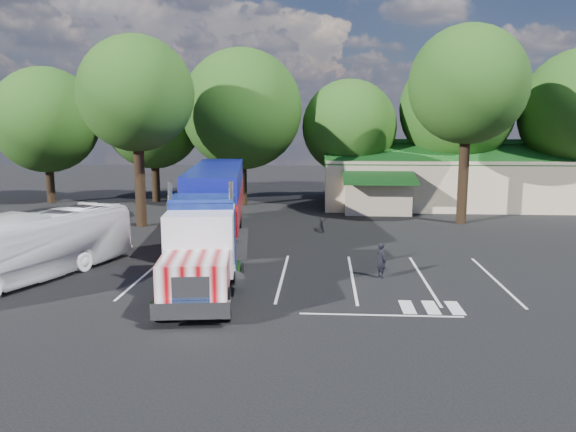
# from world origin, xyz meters

# --- Properties ---
(ground) EXTENTS (120.00, 120.00, 0.00)m
(ground) POSITION_xyz_m (0.00, 0.00, 0.00)
(ground) COLOR black
(ground) RESTS_ON ground
(event_hall) EXTENTS (24.20, 14.12, 5.55)m
(event_hall) POSITION_xyz_m (13.74, 17.81, 2.21)
(event_hall) COLOR tan
(event_hall) RESTS_ON ground
(tree_row_a) EXTENTS (9.00, 9.00, 11.68)m
(tree_row_a) POSITION_xyz_m (-22.00, 16.50, 7.16)
(tree_row_a) COLOR black
(tree_row_a) RESTS_ON ground
(tree_row_b) EXTENTS (8.40, 8.40, 11.35)m
(tree_row_b) POSITION_xyz_m (-13.00, 17.80, 7.13)
(tree_row_b) COLOR black
(tree_row_b) RESTS_ON ground
(tree_row_c) EXTENTS (10.00, 10.00, 13.05)m
(tree_row_c) POSITION_xyz_m (-5.00, 16.20, 8.04)
(tree_row_c) COLOR black
(tree_row_c) RESTS_ON ground
(tree_row_d) EXTENTS (8.00, 8.00, 10.60)m
(tree_row_d) POSITION_xyz_m (4.00, 17.50, 6.58)
(tree_row_d) COLOR black
(tree_row_d) RESTS_ON ground
(tree_row_e) EXTENTS (9.60, 9.60, 12.90)m
(tree_row_e) POSITION_xyz_m (13.00, 18.00, 8.09)
(tree_row_e) COLOR black
(tree_row_e) RESTS_ON ground
(tree_near_left) EXTENTS (7.60, 7.60, 12.65)m
(tree_near_left) POSITION_xyz_m (-10.50, 6.00, 8.81)
(tree_near_left) COLOR black
(tree_near_left) RESTS_ON ground
(tree_near_right) EXTENTS (8.00, 8.00, 13.50)m
(tree_near_right) POSITION_xyz_m (11.50, 8.50, 9.46)
(tree_near_right) COLOR black
(tree_near_right) RESTS_ON ground
(semi_truck) EXTENTS (5.48, 22.28, 4.63)m
(semi_truck) POSITION_xyz_m (-4.12, -0.96, 2.62)
(semi_truck) COLOR black
(semi_truck) RESTS_ON ground
(woman) EXTENTS (0.63, 0.71, 1.64)m
(woman) POSITION_xyz_m (4.50, -5.88, 0.82)
(woman) COLOR black
(woman) RESTS_ON ground
(bicycle) EXTENTS (0.81, 1.82, 0.92)m
(bicycle) POSITION_xyz_m (1.80, 5.09, 0.46)
(bicycle) COLOR black
(bicycle) RESTS_ON ground
(tour_bus) EXTENTS (6.25, 11.12, 3.04)m
(tour_bus) POSITION_xyz_m (-11.28, -7.31, 1.52)
(tour_bus) COLOR silver
(tour_bus) RESTS_ON ground
(silver_sedan) EXTENTS (3.97, 1.69, 1.27)m
(silver_sedan) POSITION_xyz_m (12.00, 14.00, 0.64)
(silver_sedan) COLOR #A2A4AA
(silver_sedan) RESTS_ON ground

